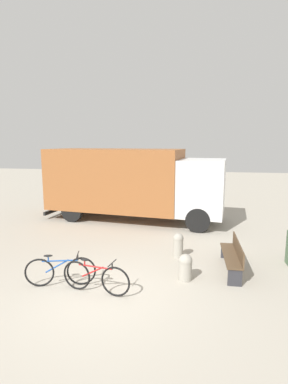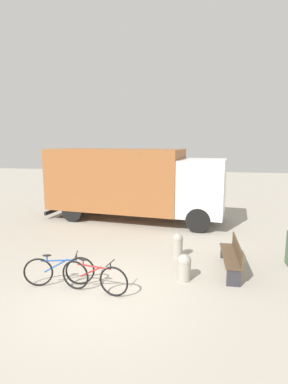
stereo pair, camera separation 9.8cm
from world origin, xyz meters
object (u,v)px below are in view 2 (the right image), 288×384
at_px(bicycle_near, 59,271).
at_px(bicycle_middle, 94,277).
at_px(delivery_truck, 132,181).
at_px(park_bench, 233,255).
at_px(bollard_far_bench, 178,244).
at_px(bollard_near_bench, 184,266).

xyz_separation_m(bicycle_near, bicycle_middle, (0.96, -0.19, 0.00)).
bearing_deg(bicycle_near, delivery_truck, 71.63).
distance_m(park_bench, bollard_far_bench, 1.71).
distance_m(park_bench, bicycle_near, 4.57).
relative_size(delivery_truck, bollard_near_bench, 11.79).
xyz_separation_m(bicycle_near, bollard_near_bench, (3.00, 0.84, -0.01)).
relative_size(bicycle_near, bollard_near_bench, 2.44).
xyz_separation_m(delivery_truck, bollard_far_bench, (2.35, -4.21, -1.35)).
bearing_deg(delivery_truck, bicycle_near, -86.56).
bearing_deg(bollard_far_bench, bicycle_middle, -124.94).
height_order(bicycle_middle, bollard_far_bench, bicycle_middle).
height_order(park_bench, bicycle_near, park_bench).
relative_size(bicycle_near, bicycle_middle, 0.98).
height_order(delivery_truck, bicycle_middle, delivery_truck).
relative_size(delivery_truck, bollard_far_bench, 10.65).
bearing_deg(bollard_near_bench, delivery_truck, 114.66).
distance_m(delivery_truck, bicycle_middle, 6.90).
bearing_deg(bollard_far_bench, bollard_near_bench, -79.70).
bearing_deg(bicycle_near, park_bench, 5.67).
bearing_deg(bicycle_middle, park_bench, 37.54).
xyz_separation_m(delivery_truck, bicycle_middle, (0.58, -6.74, -1.38)).
relative_size(bicycle_near, bollard_far_bench, 2.20).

